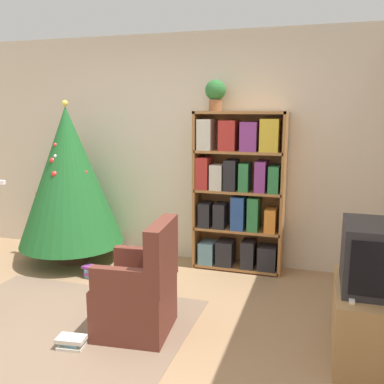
{
  "coord_description": "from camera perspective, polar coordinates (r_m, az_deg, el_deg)",
  "views": [
    {
      "loc": [
        1.62,
        -2.54,
        1.76
      ],
      "look_at": [
        0.53,
        0.97,
        1.05
      ],
      "focal_mm": 40.0,
      "sensor_mm": 36.0,
      "label": 1
    }
  ],
  "objects": [
    {
      "name": "television",
      "position": [
        3.26,
        23.09,
        -7.94
      ],
      "size": [
        0.42,
        0.54,
        0.47
      ],
      "color": "#28282D",
      "rests_on": "tv_stand"
    },
    {
      "name": "bookshelf",
      "position": [
        4.67,
        6.25,
        0.16
      ],
      "size": [
        0.98,
        0.31,
        1.74
      ],
      "color": "#A8703D",
      "rests_on": "ground_plane"
    },
    {
      "name": "armchair",
      "position": [
        3.51,
        -6.98,
        -13.3
      ],
      "size": [
        0.62,
        0.61,
        0.92
      ],
      "rotation": [
        0.0,
        0.0,
        -1.47
      ],
      "color": "brown",
      "rests_on": "ground_plane"
    },
    {
      "name": "book_pile_by_chair",
      "position": [
        3.52,
        -15.75,
        -18.7
      ],
      "size": [
        0.23,
        0.17,
        0.09
      ],
      "color": "beige",
      "rests_on": "ground_plane"
    },
    {
      "name": "tv_stand",
      "position": [
        3.45,
        22.44,
        -15.78
      ],
      "size": [
        0.48,
        0.82,
        0.52
      ],
      "color": "tan",
      "rests_on": "ground_plane"
    },
    {
      "name": "ground_plane",
      "position": [
        3.49,
        -13.96,
        -19.68
      ],
      "size": [
        14.0,
        14.0,
        0.0
      ],
      "primitive_type": "plane",
      "color": "#9E7A56"
    },
    {
      "name": "potted_plant",
      "position": [
        4.66,
        3.15,
        13.07
      ],
      "size": [
        0.22,
        0.22,
        0.33
      ],
      "color": "#935B38",
      "rests_on": "bookshelf"
    },
    {
      "name": "wall_back",
      "position": [
        5.03,
        -1.62,
        5.7
      ],
      "size": [
        8.0,
        0.1,
        2.6
      ],
      "color": "beige",
      "rests_on": "ground_plane"
    },
    {
      "name": "area_rug",
      "position": [
        3.8,
        -18.15,
        -17.16
      ],
      "size": [
        2.14,
        1.79,
        0.01
      ],
      "color": "#7F6651",
      "rests_on": "ground_plane"
    },
    {
      "name": "christmas_tree",
      "position": [
        5.08,
        -16.08,
        1.95
      ],
      "size": [
        1.19,
        1.19,
        1.86
      ],
      "color": "#4C3323",
      "rests_on": "ground_plane"
    },
    {
      "name": "game_remote",
      "position": [
        3.1,
        20.5,
        -13.18
      ],
      "size": [
        0.04,
        0.12,
        0.02
      ],
      "color": "white",
      "rests_on": "tv_stand"
    },
    {
      "name": "book_pile_near_tree",
      "position": [
        4.73,
        -13.01,
        -10.32
      ],
      "size": [
        0.23,
        0.17,
        0.13
      ],
      "color": "#5B899E",
      "rests_on": "ground_plane"
    }
  ]
}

